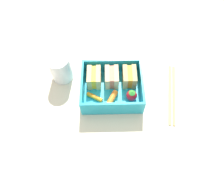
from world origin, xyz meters
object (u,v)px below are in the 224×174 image
carrot_stick_left (95,97)px  strawberry_far_left (132,95)px  chopstick_pair (172,93)px  drinking_glass (61,68)px  sandwich_center_left (112,77)px  carrot_stick_far_left (111,98)px  sandwich_left (94,78)px  sandwich_center (129,77)px

carrot_stick_left → strawberry_far_left: bearing=-1.2°
chopstick_pair → drinking_glass: size_ratio=2.30×
carrot_stick_left → drinking_glass: (-9.68, 8.14, 2.42)cm
sandwich_center_left → carrot_stick_far_left: size_ratio=1.27×
carrot_stick_far_left → strawberry_far_left: 5.61cm
chopstick_pair → drinking_glass: drinking_glass is taller
carrot_stick_left → chopstick_pair: 22.16cm
sandwich_left → carrot_stick_left: bearing=-88.9°
strawberry_far_left → chopstick_pair: size_ratio=0.19×
carrot_stick_far_left → sandwich_left: bearing=129.3°
sandwich_left → carrot_stick_far_left: size_ratio=1.27×
sandwich_left → sandwich_center_left: size_ratio=1.00×
carrot_stick_far_left → drinking_glass: drinking_glass is taller
sandwich_center_left → drinking_glass: 14.84cm
sandwich_center_left → sandwich_center: (4.98, 0.00, 0.00)cm
strawberry_far_left → chopstick_pair: (11.89, 1.65, -2.47)cm
sandwich_left → chopstick_pair: size_ratio=0.29×
sandwich_center → carrot_stick_far_left: bearing=-132.0°
carrot_stick_far_left → carrot_stick_left: bearing=174.6°
carrot_stick_far_left → chopstick_pair: (17.43, 1.88, -1.64)cm
strawberry_far_left → drinking_glass: 21.58cm
sandwich_center_left → carrot_stick_left: 7.43cm
carrot_stick_left → sandwich_left: bearing=91.1°
sandwich_left → strawberry_far_left: (10.28, -5.56, -0.62)cm
carrot_stick_far_left → chopstick_pair: bearing=6.1°
carrot_stick_far_left → chopstick_pair: carrot_stick_far_left is taller
sandwich_center → drinking_glass: drinking_glass is taller
sandwich_center → strawberry_far_left: sandwich_center is taller
sandwich_left → strawberry_far_left: 11.70cm
sandwich_left → sandwich_center_left: same height
carrot_stick_far_left → sandwich_center_left: bearing=87.6°
chopstick_pair → drinking_glass: (-31.75, 6.70, 3.85)cm
sandwich_center → chopstick_pair: bearing=-17.8°
sandwich_center → chopstick_pair: size_ratio=0.29×
chopstick_pair → drinking_glass: 32.67cm
drinking_glass → sandwich_center_left: bearing=-10.8°
drinking_glass → carrot_stick_far_left: bearing=-30.9°
sandwich_center → sandwich_left: bearing=180.0°
sandwich_center → strawberry_far_left: size_ratio=1.55×
sandwich_center_left → carrot_stick_left: size_ratio=1.20×
drinking_glass → sandwich_left: bearing=-16.2°
sandwich_left → drinking_glass: size_ratio=0.66×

